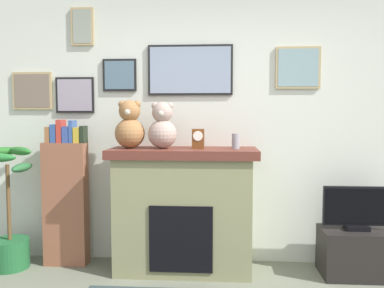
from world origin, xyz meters
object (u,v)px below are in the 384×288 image
Objects in this scene: fireplace at (184,209)px; tv_stand at (356,253)px; candle_jar at (236,141)px; teddy_bear_grey at (130,127)px; teddy_bear_brown at (162,128)px; bookshelf at (66,198)px; television at (357,209)px; potted_plant at (9,224)px; mantel_clock at (198,139)px.

tv_stand is at bearing -1.42° from fireplace.
tv_stand is 4.39× the size of candle_jar.
teddy_bear_grey is 1.04× the size of teddy_bear_brown.
teddy_bear_brown reaches higher than bookshelf.
teddy_bear_brown is at bearing 0.00° from teddy_bear_grey.
candle_jar is at bearing -2.14° from fireplace.
bookshelf is at bearing 177.18° from candle_jar.
teddy_bear_grey is at bearing 179.43° from tv_stand.
fireplace is 2.25× the size of television.
fireplace is at bearing 178.58° from tv_stand.
potted_plant is at bearing -177.26° from teddy_bear_grey.
teddy_bear_grey is (-0.96, -0.00, 0.13)m from candle_jar.
mantel_clock is (-1.41, 0.02, 0.62)m from television.
fireplace is 2.20× the size of tv_stand.
fireplace is 7.51× the size of mantel_clock.
potted_plant is 3.19m from television.
tv_stand is at bearing -0.67° from teddy_bear_brown.
teddy_bear_brown is at bearing -174.51° from fireplace.
candle_jar is at bearing 0.03° from teddy_bear_grey.
teddy_bear_grey reaches higher than teddy_bear_brown.
bookshelf is at bearing 172.96° from teddy_bear_grey.
teddy_bear_brown reaches higher than fireplace.
fireplace is at bearing 178.52° from television.
potted_plant is at bearing -179.40° from television.
candle_jar is 0.34m from mantel_clock.
fireplace is at bearing 2.56° from potted_plant.
mantel_clock is (1.27, -0.08, 0.58)m from bookshelf.
bookshelf reaches higher than candle_jar.
mantel_clock is at bearing 179.21° from tv_stand.
candle_jar is at bearing 0.21° from mantel_clock.
teddy_bear_brown is at bearing 179.33° from tv_stand.
television is 1.88m from teddy_bear_brown.
television is (3.19, 0.03, 0.19)m from potted_plant.
teddy_bear_grey is at bearing -180.00° from teddy_bear_brown.
mantel_clock is (-1.41, 0.02, 1.02)m from tv_stand.
mantel_clock is at bearing -0.06° from teddy_bear_grey.
mantel_clock is (0.14, -0.02, 0.65)m from fireplace.
tv_stand is 3.42× the size of mantel_clock.
fireplace reaches higher than tv_stand.
bookshelf reaches higher than mantel_clock.
tv_stand is (1.55, -0.04, -0.36)m from fireplace.
bookshelf is at bearing 176.38° from mantel_clock.
candle_jar reaches higher than television.
mantel_clock reaches higher than candle_jar.
television is at bearing -0.71° from teddy_bear_brown.
teddy_bear_grey reaches higher than fireplace.
teddy_bear_grey is (-0.49, -0.02, 0.76)m from fireplace.
bookshelf is 10.05× the size of candle_jar.
mantel_clock reaches higher than fireplace.
television is (1.55, -0.04, 0.04)m from fireplace.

